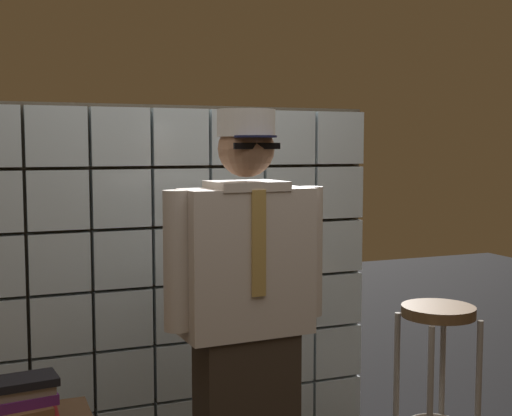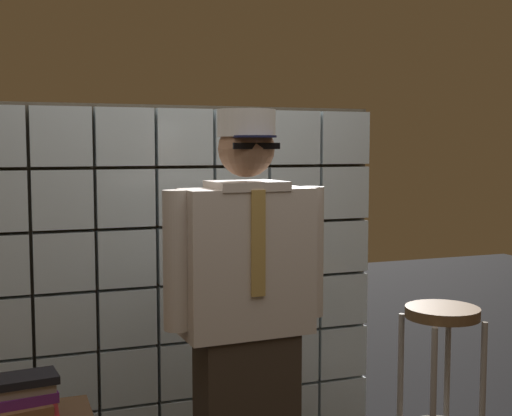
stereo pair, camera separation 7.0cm
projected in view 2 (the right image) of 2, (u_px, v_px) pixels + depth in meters
The scene contains 4 objects.
glass_block_wall at pixel (185, 283), 3.45m from camera, with size 2.07×0.10×1.78m.
standing_person at pixel (247, 316), 2.71m from camera, with size 0.68×0.29×1.70m.
bar_stool at pixel (441, 352), 3.17m from camera, with size 0.34×0.34×0.82m.
book_stack at pixel (22, 401), 2.49m from camera, with size 0.27×0.22×0.18m.
Camera 2 is at (-0.84, -2.04, 1.55)m, focal length 48.09 mm.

